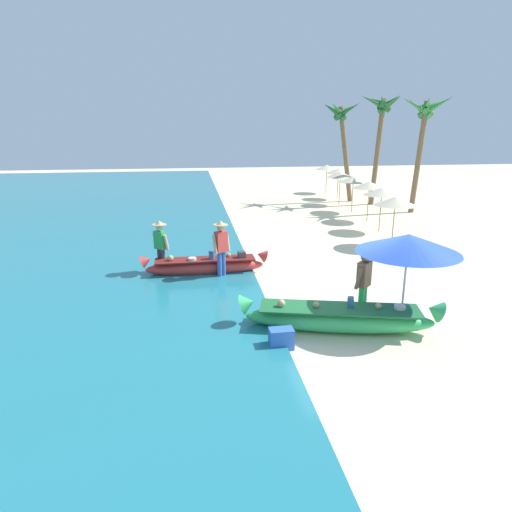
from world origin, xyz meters
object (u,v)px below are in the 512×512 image
(boat_red_midground, at_px, (205,266))
(palm_tree_mid_cluster, at_px, (425,120))
(person_vendor_hatted, at_px, (221,246))
(cooler_box, at_px, (281,339))
(person_vendor_assistant, at_px, (161,243))
(palm_tree_leaning_seaward, at_px, (342,122))
(boat_green_foreground, at_px, (339,318))
(patio_umbrella_large, at_px, (408,244))
(palm_tree_tall_inland, at_px, (381,116))
(person_tourist_customer, at_px, (364,282))

(boat_red_midground, relative_size, palm_tree_mid_cluster, 0.66)
(person_vendor_hatted, xyz_separation_m, cooler_box, (0.91, -4.60, -0.82))
(person_vendor_assistant, bearing_deg, palm_tree_mid_cluster, 33.86)
(palm_tree_leaning_seaward, bearing_deg, person_vendor_assistant, -127.95)
(boat_red_midground, distance_m, cooler_box, 5.20)
(boat_red_midground, bearing_deg, boat_green_foreground, -57.30)
(patio_umbrella_large, bearing_deg, boat_green_foreground, -172.55)
(person_vendor_hatted, height_order, palm_tree_tall_inland, palm_tree_tall_inland)
(person_vendor_hatted, relative_size, patio_umbrella_large, 0.77)
(boat_green_foreground, height_order, cooler_box, boat_green_foreground)
(patio_umbrella_large, distance_m, palm_tree_mid_cluster, 15.25)
(boat_red_midground, relative_size, person_vendor_hatted, 2.19)
(patio_umbrella_large, bearing_deg, person_tourist_customer, 156.60)
(patio_umbrella_large, xyz_separation_m, palm_tree_leaning_seaward, (4.13, 17.16, 2.76))
(boat_red_midground, bearing_deg, palm_tree_tall_inland, 48.28)
(cooler_box, bearing_deg, person_vendor_hatted, 100.19)
(person_vendor_hatted, bearing_deg, palm_tree_leaning_seaward, 58.89)
(palm_tree_tall_inland, height_order, palm_tree_mid_cluster, palm_tree_tall_inland)
(person_vendor_hatted, height_order, person_tourist_customer, person_vendor_hatted)
(palm_tree_tall_inland, bearing_deg, palm_tree_mid_cluster, -66.63)
(person_vendor_assistant, bearing_deg, person_vendor_hatted, -21.24)
(patio_umbrella_large, bearing_deg, boat_red_midground, 136.57)
(patio_umbrella_large, xyz_separation_m, cooler_box, (-3.04, -0.83, -1.71))
(boat_green_foreground, distance_m, person_tourist_customer, 1.14)
(boat_red_midground, xyz_separation_m, palm_tree_tall_inland, (10.42, 11.69, 4.72))
(person_vendor_hatted, xyz_separation_m, person_tourist_customer, (3.11, -3.41, -0.11))
(palm_tree_mid_cluster, bearing_deg, person_vendor_assistant, -146.14)
(boat_red_midground, height_order, person_tourist_customer, person_tourist_customer)
(boat_green_foreground, xyz_separation_m, cooler_box, (-1.44, -0.62, -0.09))
(person_tourist_customer, bearing_deg, palm_tree_leaning_seaward, 73.52)
(person_tourist_customer, distance_m, palm_tree_leaning_seaward, 17.92)
(boat_green_foreground, height_order, person_tourist_customer, person_tourist_customer)
(palm_tree_tall_inland, height_order, cooler_box, palm_tree_tall_inland)
(boat_red_midground, xyz_separation_m, palm_tree_leaning_seaward, (8.55, 12.98, 4.38))
(boat_green_foreground, relative_size, palm_tree_mid_cluster, 0.75)
(person_vendor_assistant, distance_m, cooler_box, 6.01)
(palm_tree_mid_cluster, xyz_separation_m, cooler_box, (-10.22, -13.99, -4.56))
(boat_green_foreground, relative_size, palm_tree_leaning_seaward, 0.77)
(boat_red_midground, height_order, person_vendor_hatted, person_vendor_hatted)
(patio_umbrella_large, distance_m, cooler_box, 3.59)
(cooler_box, bearing_deg, person_tourist_customer, 27.50)
(person_vendor_hatted, bearing_deg, palm_tree_mid_cluster, 40.16)
(boat_red_midground, relative_size, person_vendor_assistant, 2.30)
(cooler_box, bearing_deg, person_vendor_assistant, 116.19)
(boat_red_midground, xyz_separation_m, patio_umbrella_large, (4.42, -4.18, 1.63))
(patio_umbrella_large, height_order, palm_tree_leaning_seaward, palm_tree_leaning_seaward)
(boat_green_foreground, xyz_separation_m, person_tourist_customer, (0.76, 0.57, 0.62))
(person_vendor_assistant, distance_m, palm_tree_mid_cluster, 16.03)
(palm_tree_mid_cluster, bearing_deg, person_vendor_hatted, -139.84)
(person_vendor_assistant, relative_size, palm_tree_mid_cluster, 0.29)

